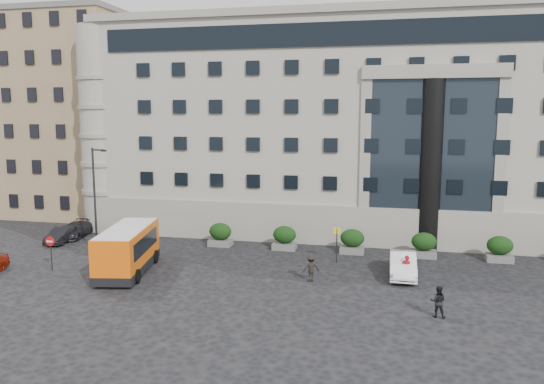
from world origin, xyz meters
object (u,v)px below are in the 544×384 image
at_px(no_entry_sign, 50,246).
at_px(parked_car_b, 62,235).
at_px(white_taxi, 403,265).
at_px(pedestrian_c, 311,268).
at_px(hedge_c, 352,241).
at_px(hedge_a, 220,234).
at_px(hedge_b, 284,238).
at_px(red_truck, 175,202).
at_px(parked_car_d, 173,214).
at_px(hedge_d, 424,245).
at_px(pedestrian_b, 438,301).
at_px(bus_stop_sign, 337,239).
at_px(parked_car_c, 75,230).
at_px(hedge_e, 500,249).
at_px(minibus, 128,248).
at_px(pedestrian_a, 406,268).
at_px(street_lamp, 95,198).

distance_m(no_entry_sign, parked_car_b, 8.22).
height_order(white_taxi, pedestrian_c, pedestrian_c).
height_order(hedge_c, white_taxi, hedge_c).
bearing_deg(parked_car_b, hedge_a, 1.17).
bearing_deg(hedge_b, hedge_a, 180.00).
height_order(red_truck, parked_car_d, red_truck).
relative_size(hedge_d, pedestrian_c, 1.07).
bearing_deg(white_taxi, pedestrian_c, -158.35).
xyz_separation_m(parked_car_d, pedestrian_b, (23.12, -20.03, 0.05)).
xyz_separation_m(bus_stop_sign, red_truck, (-17.54, 12.69, -0.12)).
relative_size(parked_car_c, pedestrian_b, 2.59).
distance_m(hedge_b, white_taxi, 10.17).
relative_size(hedge_a, hedge_e, 1.00).
height_order(parked_car_d, pedestrian_c, pedestrian_c).
relative_size(minibus, parked_car_c, 1.75).
bearing_deg(parked_car_b, minibus, -41.11).
relative_size(hedge_e, white_taxi, 0.39).
bearing_deg(pedestrian_b, parked_car_c, -18.18).
xyz_separation_m(hedge_a, pedestrian_c, (8.35, -7.39, -0.07)).
height_order(parked_car_b, pedestrian_a, pedestrian_a).
bearing_deg(parked_car_d, hedge_d, -13.32).
bearing_deg(red_truck, pedestrian_a, -41.01).
bearing_deg(white_taxi, hedge_e, 36.35).
bearing_deg(minibus, pedestrian_a, -4.33).
distance_m(hedge_a, white_taxi, 14.90).
relative_size(street_lamp, parked_car_d, 1.43).
height_order(hedge_d, pedestrian_a, hedge_d).
bearing_deg(hedge_b, hedge_e, 0.00).
xyz_separation_m(no_entry_sign, parked_car_d, (1.50, 17.04, -0.87)).
xyz_separation_m(minibus, pedestrian_c, (12.10, 0.74, -0.80)).
xyz_separation_m(parked_car_c, pedestrian_a, (27.19, -6.25, 0.21)).
xyz_separation_m(hedge_a, hedge_b, (5.20, 0.00, 0.00)).
bearing_deg(parked_car_b, white_taxi, -13.51).
bearing_deg(bus_stop_sign, pedestrian_a, -34.78).
xyz_separation_m(hedge_a, parked_car_c, (-13.00, 0.20, -0.30)).
relative_size(hedge_c, minibus, 0.24).
bearing_deg(hedge_d, no_entry_sign, -160.24).
bearing_deg(parked_car_c, hedge_c, -9.65).
xyz_separation_m(white_taxi, pedestrian_b, (1.62, -6.74, 0.06)).
relative_size(hedge_c, pedestrian_a, 1.10).
xyz_separation_m(hedge_b, minibus, (-8.95, -8.13, 0.73)).
distance_m(hedge_b, parked_car_c, 18.20).
height_order(hedge_d, parked_car_b, hedge_d).
height_order(hedge_a, pedestrian_a, hedge_a).
xyz_separation_m(hedge_b, bus_stop_sign, (4.30, -2.80, 0.80)).
height_order(hedge_e, pedestrian_b, hedge_e).
distance_m(hedge_a, hedge_c, 10.40).
xyz_separation_m(parked_car_d, white_taxi, (21.50, -13.29, -0.00)).
relative_size(no_entry_sign, pedestrian_b, 1.39).
height_order(hedge_e, white_taxi, hedge_e).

